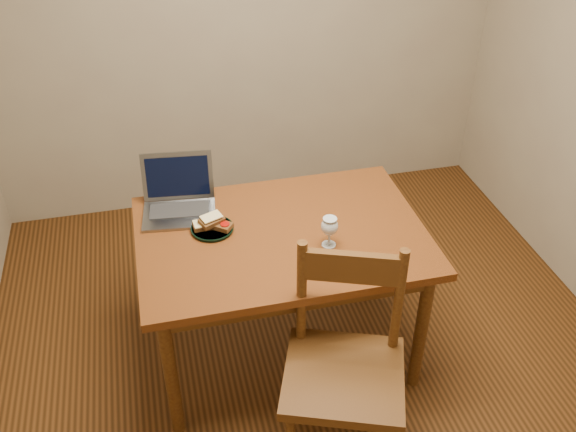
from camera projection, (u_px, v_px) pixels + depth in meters
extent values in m
cube|color=black|center=(309.00, 361.00, 3.26)|extent=(3.20, 3.20, 0.02)
cube|color=gray|center=(242.00, 7.00, 3.79)|extent=(3.20, 0.02, 2.60)
cube|color=#43210B|center=(282.00, 236.00, 2.91)|extent=(1.30, 0.90, 0.04)
cylinder|color=#3B1E0C|center=(171.00, 376.00, 2.72)|extent=(0.06, 0.06, 0.70)
cylinder|color=#3B1E0C|center=(421.00, 330.00, 2.94)|extent=(0.06, 0.06, 0.70)
cylinder|color=#3B1E0C|center=(159.00, 267.00, 3.31)|extent=(0.06, 0.06, 0.70)
cylinder|color=#3B1E0C|center=(368.00, 236.00, 3.53)|extent=(0.06, 0.06, 0.70)
cube|color=#3B1E0C|center=(344.00, 377.00, 2.54)|extent=(0.60, 0.59, 0.05)
cube|color=#3B1E0C|center=(352.00, 267.00, 2.45)|extent=(0.37, 0.17, 0.14)
cylinder|color=black|center=(212.00, 229.00, 2.91)|extent=(0.20, 0.20, 0.02)
cube|color=slate|center=(179.00, 215.00, 3.00)|extent=(0.36, 0.27, 0.02)
cube|color=slate|center=(177.00, 176.00, 3.06)|extent=(0.34, 0.11, 0.23)
cube|color=black|center=(177.00, 176.00, 3.06)|extent=(0.30, 0.08, 0.19)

